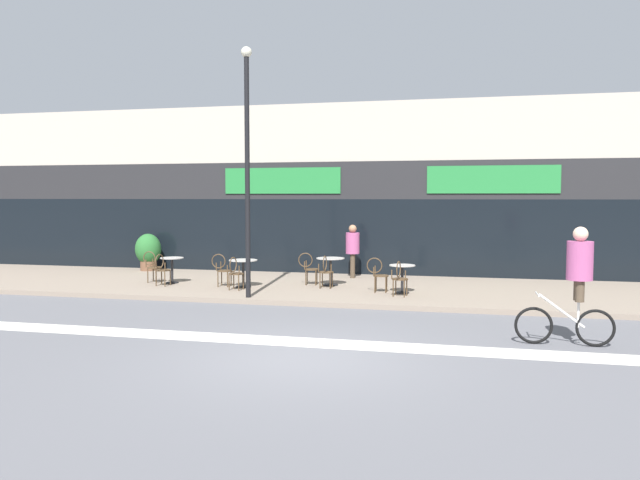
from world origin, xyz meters
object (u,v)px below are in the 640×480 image
Objects in this scene: bistro_table_1 at (243,267)px; cafe_chair_1_side at (222,268)px; cafe_chair_0_side at (152,265)px; cafe_chair_3_near at (399,276)px; cafe_chair_3_side at (378,272)px; cafe_chair_2_side at (309,266)px; cafe_chair_1_near at (235,271)px; bistro_table_3 at (402,273)px; bistro_table_0 at (172,265)px; cafe_chair_2_near at (326,269)px; lamp_post at (247,157)px; cyclist_0 at (576,276)px; pedestrian_near_end at (353,246)px; planter_pot at (148,251)px; cafe_chair_0_near at (161,268)px; bistro_table_2 at (330,266)px.

cafe_chair_1_side is (-0.63, -0.00, -0.03)m from bistro_table_1.
cafe_chair_0_side and cafe_chair_3_near have the same top height.
cafe_chair_2_side is at bearing 153.55° from cafe_chair_3_side.
cafe_chair_1_near and cafe_chair_3_near have the same top height.
cafe_chair_3_near reaches higher than bistro_table_3.
cafe_chair_1_near reaches higher than bistro_table_0.
cafe_chair_0_side is 5.16m from cafe_chair_2_near.
cafe_chair_1_side is 3.62m from lamp_post.
cafe_chair_1_near is at bearing -22.05° from bistro_table_0.
bistro_table_1 is 0.37× the size of cyclist_0.
pedestrian_near_end reaches higher than cafe_chair_1_near.
cafe_chair_1_near is 2.43m from cafe_chair_2_near.
lamp_post is (-3.63, -1.55, 2.94)m from bistro_table_3.
cafe_chair_3_near is at bearing -85.98° from cafe_chair_1_near.
planter_pot is at bearing -14.25° from pedestrian_near_end.
bistro_table_1 is 2.30m from cafe_chair_0_near.
lamp_post is (-1.53, -1.89, 2.94)m from cafe_chair_2_near.
cafe_chair_2_near is 3.82m from lamp_post.
bistro_table_3 is 0.45× the size of pedestrian_near_end.
cyclist_0 is (5.54, -4.88, 0.59)m from cafe_chair_2_near.
cyclist_0 is at bearing -29.80° from cafe_chair_1_side.
bistro_table_0 is at bearing 89.45° from cafe_chair_2_near.
lamp_post is at bearing -41.46° from planter_pot.
bistro_table_0 is 0.82× the size of cafe_chair_2_side.
cafe_chair_2_side is at bearing 70.06° from lamp_post.
cafe_chair_3_side is (1.47, -0.97, -0.04)m from bistro_table_2.
planter_pot reaches higher than cafe_chair_3_near.
cafe_chair_3_near is 0.56× the size of pedestrian_near_end.
bistro_table_1 is 0.86× the size of cafe_chair_1_near.
bistro_table_0 is 4.53m from cafe_chair_2_near.
cafe_chair_3_side is at bearing -20.34° from planter_pot.
cafe_chair_3_side is at bearing 1.91° from cafe_chair_0_side.
planter_pot reaches higher than cafe_chair_0_side.
pedestrian_near_end is (3.20, 2.65, 0.45)m from cafe_chair_1_side.
lamp_post reaches higher than cafe_chair_3_side.
bistro_table_3 is at bearing -3.26° from bistro_table_0.
cyclist_0 is at bearing -19.46° from cafe_chair_0_side.
cafe_chair_1_side is at bearing -165.21° from cafe_chair_2_side.
cafe_chair_3_near is (6.63, -0.38, 0.00)m from cafe_chair_0_near.
cafe_chair_2_near is at bearing 165.01° from cafe_chair_3_side.
lamp_post reaches higher than planter_pot.
bistro_table_2 reaches higher than bistro_table_1.
bistro_table_1 is 1.85m from cafe_chair_2_side.
bistro_table_2 is at bearing 144.80° from cafe_chair_3_side.
lamp_post reaches higher than pedestrian_near_end.
cafe_chair_0_side is (-2.90, 0.30, -0.03)m from bistro_table_1.
bistro_table_1 is 0.13× the size of lamp_post.
planter_pot is 14.42m from cyclist_0.
cafe_chair_0_near and cafe_chair_2_side have the same top height.
cafe_chair_1_side is 0.73× the size of planter_pot.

